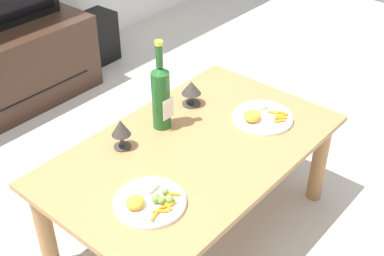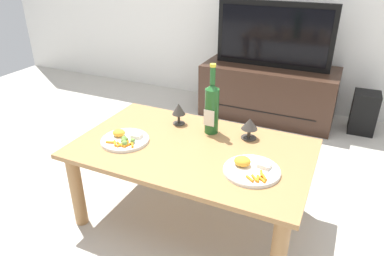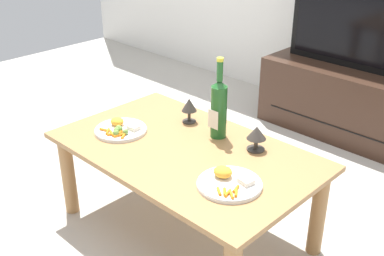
% 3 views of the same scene
% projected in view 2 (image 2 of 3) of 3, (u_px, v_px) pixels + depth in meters
% --- Properties ---
extents(ground_plane, '(6.40, 6.40, 0.00)m').
position_uv_depth(ground_plane, '(192.00, 216.00, 2.03)').
color(ground_plane, '#B7B2A8').
extents(dining_table, '(1.22, 0.74, 0.46)m').
position_uv_depth(dining_table, '(192.00, 159.00, 1.85)').
color(dining_table, '#9E7042').
rests_on(dining_table, ground_plane).
extents(tv_stand, '(1.16, 0.50, 0.47)m').
position_uv_depth(tv_stand, '(268.00, 92.00, 3.17)').
color(tv_stand, '#382319').
rests_on(tv_stand, ground_plane).
extents(tv_screen, '(0.98, 0.05, 0.54)m').
position_uv_depth(tv_screen, '(274.00, 35.00, 2.94)').
color(tv_screen, black).
rests_on(tv_screen, tv_stand).
extents(floor_speaker, '(0.20, 0.20, 0.35)m').
position_uv_depth(floor_speaker, '(364.00, 112.00, 2.91)').
color(floor_speaker, black).
rests_on(floor_speaker, ground_plane).
extents(wine_bottle, '(0.08, 0.08, 0.39)m').
position_uv_depth(wine_bottle, '(212.00, 107.00, 1.90)').
color(wine_bottle, '#1E5923').
rests_on(wine_bottle, dining_table).
extents(goblet_left, '(0.08, 0.08, 0.13)m').
position_uv_depth(goblet_left, '(179.00, 110.00, 2.02)').
color(goblet_left, '#38332D').
rests_on(goblet_left, dining_table).
extents(goblet_right, '(0.09, 0.09, 0.12)m').
position_uv_depth(goblet_right, '(250.00, 125.00, 1.87)').
color(goblet_right, '#38332D').
rests_on(goblet_right, dining_table).
extents(dinner_plate_left, '(0.26, 0.26, 0.05)m').
position_uv_depth(dinner_plate_left, '(125.00, 139.00, 1.86)').
color(dinner_plate_left, white).
rests_on(dinner_plate_left, dining_table).
extents(dinner_plate_right, '(0.26, 0.26, 0.06)m').
position_uv_depth(dinner_plate_right, '(251.00, 169.00, 1.61)').
color(dinner_plate_right, white).
rests_on(dinner_plate_right, dining_table).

